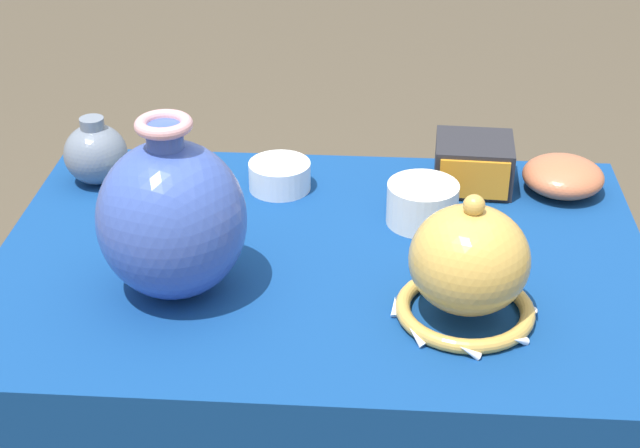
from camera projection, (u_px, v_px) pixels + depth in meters
name	position (u px, v px, depth m)	size (l,w,h in m)	color
display_table	(321.00, 306.00, 1.59)	(1.04, 0.73, 0.72)	#38383D
vase_tall_bulbous	(172.00, 218.00, 1.42)	(0.22, 0.22, 0.28)	#3851A8
vase_dome_bell	(468.00, 268.00, 1.38)	(0.21, 0.21, 0.20)	gold
mosaic_tile_box	(473.00, 164.00, 1.75)	(0.14, 0.14, 0.09)	#232328
pot_squat_ivory	(422.00, 204.00, 1.64)	(0.12, 0.12, 0.07)	white
jar_round_slate	(96.00, 153.00, 1.76)	(0.11, 0.11, 0.12)	slate
bowl_shallow_terracotta	(563.00, 176.00, 1.74)	(0.14, 0.14, 0.06)	#BC6642
bowl_shallow_celadon	(182.00, 195.00, 1.69)	(0.15, 0.15, 0.05)	#A8CCB7
pot_squat_porcelain	(280.00, 176.00, 1.75)	(0.11, 0.11, 0.05)	white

